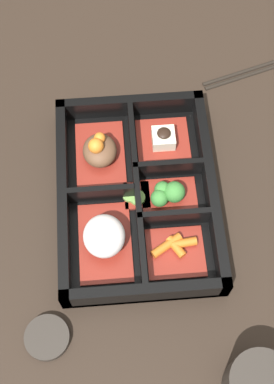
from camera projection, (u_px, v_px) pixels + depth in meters
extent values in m
plane|color=black|center=(137.00, 199.00, 0.79)|extent=(3.00, 3.00, 0.00)
cube|color=black|center=(137.00, 198.00, 0.79)|extent=(0.31, 0.23, 0.01)
cube|color=black|center=(210.00, 188.00, 0.77)|extent=(0.31, 0.01, 0.05)
cube|color=black|center=(64.00, 198.00, 0.77)|extent=(0.31, 0.01, 0.05)
cube|color=black|center=(146.00, 293.00, 0.71)|extent=(0.01, 0.23, 0.05)
cube|color=black|center=(130.00, 107.00, 0.83)|extent=(0.01, 0.23, 0.05)
cube|color=black|center=(135.00, 193.00, 0.77)|extent=(0.28, 0.01, 0.05)
cube|color=black|center=(173.00, 219.00, 0.75)|extent=(0.01, 0.10, 0.05)
cube|color=black|center=(168.00, 170.00, 0.78)|extent=(0.01, 0.10, 0.05)
cube|color=black|center=(102.00, 195.00, 0.77)|extent=(0.01, 0.10, 0.05)
cube|color=maroon|center=(105.00, 243.00, 0.75)|extent=(0.12, 0.07, 0.01)
ellipsoid|color=silver|center=(104.00, 236.00, 0.72)|extent=(0.06, 0.06, 0.05)
cube|color=maroon|center=(101.00, 157.00, 0.81)|extent=(0.12, 0.07, 0.01)
ellipsoid|color=brown|center=(100.00, 151.00, 0.79)|extent=(0.06, 0.05, 0.03)
sphere|color=orange|center=(100.00, 138.00, 0.78)|extent=(0.02, 0.02, 0.02)
sphere|color=orange|center=(96.00, 145.00, 0.77)|extent=(0.02, 0.02, 0.02)
sphere|color=orange|center=(96.00, 146.00, 0.77)|extent=(0.02, 0.02, 0.02)
cube|color=maroon|center=(176.00, 253.00, 0.74)|extent=(0.07, 0.08, 0.01)
cylinder|color=#D1661E|center=(167.00, 245.00, 0.74)|extent=(0.03, 0.05, 0.01)
cylinder|color=#D1661E|center=(184.00, 243.00, 0.74)|extent=(0.02, 0.04, 0.01)
cylinder|color=#D1661E|center=(176.00, 247.00, 0.74)|extent=(0.03, 0.03, 0.01)
cube|color=maroon|center=(169.00, 197.00, 0.78)|extent=(0.06, 0.08, 0.01)
sphere|color=#387A33|center=(174.00, 192.00, 0.76)|extent=(0.03, 0.03, 0.03)
sphere|color=#387A33|center=(159.00, 198.00, 0.76)|extent=(0.03, 0.03, 0.03)
sphere|color=#387A33|center=(163.00, 190.00, 0.77)|extent=(0.02, 0.02, 0.02)
sphere|color=#387A33|center=(174.00, 194.00, 0.76)|extent=(0.02, 0.02, 0.02)
cube|color=maroon|center=(163.00, 143.00, 0.82)|extent=(0.08, 0.08, 0.01)
cube|color=beige|center=(163.00, 138.00, 0.80)|extent=(0.03, 0.03, 0.02)
ellipsoid|color=black|center=(164.00, 133.00, 0.79)|extent=(0.02, 0.02, 0.01)
cube|color=maroon|center=(135.00, 194.00, 0.78)|extent=(0.04, 0.04, 0.01)
cylinder|color=#75A84C|center=(134.00, 198.00, 0.77)|extent=(0.02, 0.02, 0.01)
cylinder|color=#75A84C|center=(130.00, 196.00, 0.77)|extent=(0.02, 0.02, 0.01)
cylinder|color=#2D2823|center=(257.00, 384.00, 0.65)|extent=(0.08, 0.08, 0.06)
cylinder|color=#597A38|center=(262.00, 382.00, 0.62)|extent=(0.06, 0.06, 0.01)
cylinder|color=black|center=(262.00, 70.00, 0.89)|extent=(0.07, 0.20, 0.01)
cylinder|color=black|center=(259.00, 66.00, 0.89)|extent=(0.07, 0.20, 0.01)
cylinder|color=#2D2823|center=(47.00, 338.00, 0.70)|extent=(0.06, 0.06, 0.01)
cylinder|color=black|center=(47.00, 337.00, 0.69)|extent=(0.04, 0.04, 0.00)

